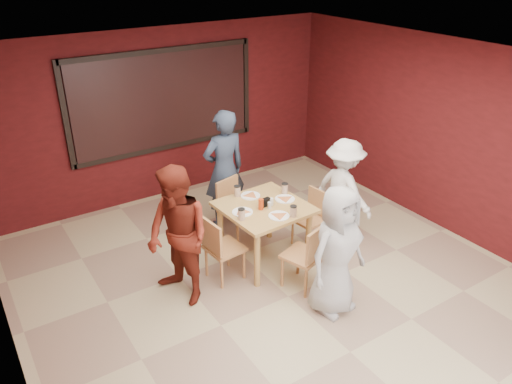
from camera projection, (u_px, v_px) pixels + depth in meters
floor at (288, 296)px, 6.19m from camera, size 7.00×7.00×0.00m
window_blinds at (164, 101)px, 8.03m from camera, size 3.00×0.02×1.50m
dining_table at (264, 213)px, 6.60m from camera, size 1.12×1.12×0.99m
chair_front at (308, 253)px, 6.13m from camera, size 0.55×0.55×0.91m
chair_back at (233, 205)px, 7.29m from camera, size 0.52×0.52×0.89m
chair_left at (220, 246)px, 6.29m from camera, size 0.47×0.47×0.89m
chair_right at (313, 215)px, 7.09m from camera, size 0.44×0.44×0.83m
diner_front at (337, 251)px, 5.65m from camera, size 0.83×0.59×1.60m
diner_back at (224, 170)px, 7.38m from camera, size 0.68×0.45×1.84m
diner_left at (178, 237)px, 5.80m from camera, size 0.83×0.97×1.74m
diner_right at (343, 190)px, 7.15m from camera, size 0.67×1.04×1.52m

